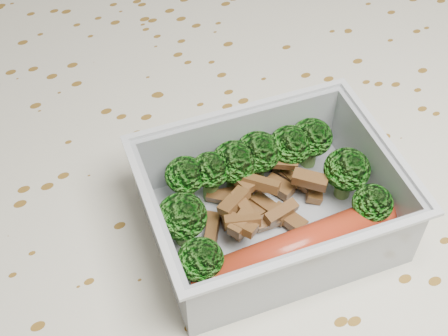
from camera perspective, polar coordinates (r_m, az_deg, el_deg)
name	(u,v)px	position (r m, az deg, el deg)	size (l,w,h in m)	color
dining_table	(232,260)	(0.54, 0.76, -8.44)	(1.40, 0.90, 0.75)	brown
tablecloth	(233,226)	(0.50, 0.81, -5.35)	(1.46, 0.96, 0.19)	silver
lunch_container	(270,209)	(0.44, 4.27, -3.75)	(0.19, 0.15, 0.06)	silver
broccoli_florets	(260,178)	(0.44, 3.29, -0.88)	(0.16, 0.11, 0.04)	#608C3F
meat_pile	(260,201)	(0.45, 3.35, -3.05)	(0.11, 0.07, 0.03)	brown
sausage	(298,247)	(0.42, 6.74, -7.23)	(0.15, 0.03, 0.02)	#AC3018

